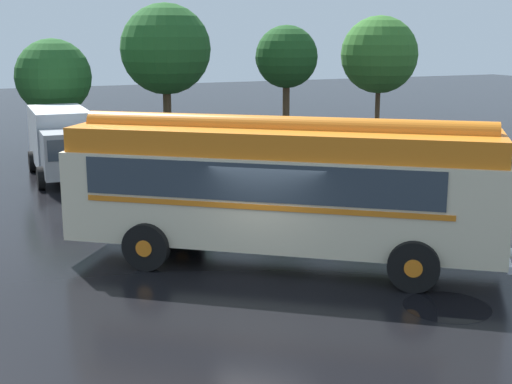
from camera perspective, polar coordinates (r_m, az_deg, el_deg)
ground_plane at (r=16.40m, az=0.79°, el=-6.39°), size 120.00×120.00×0.00m
vintage_bus at (r=16.61m, az=2.11°, el=0.63°), size 9.52×8.03×3.49m
car_near_left at (r=28.27m, az=-9.60°, el=3.30°), size 2.42×4.41×1.66m
car_mid_left at (r=28.93m, az=-3.93°, el=3.65°), size 2.20×4.32×1.66m
box_van at (r=27.92m, az=-15.24°, el=3.98°), size 2.46×5.82×2.50m
tree_centre at (r=32.60m, az=-15.76°, el=8.95°), size 3.30×3.30×5.12m
tree_right_of_centre at (r=34.66m, az=-7.13°, el=11.39°), size 4.29×4.29×6.74m
tree_far_right at (r=36.44m, az=2.27°, el=10.71°), size 3.14×3.14×5.73m
tree_extra_right at (r=38.46m, az=9.75°, el=10.81°), size 4.02×4.02×6.23m
puddle_patch at (r=14.88m, az=15.03°, el=-8.86°), size 1.74×1.74×0.01m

